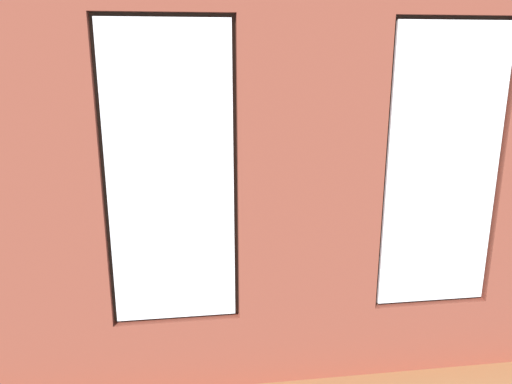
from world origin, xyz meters
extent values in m
cube|color=#99663D|center=(0.00, 0.00, -0.05)|extent=(6.63, 5.44, 0.10)
cube|color=brown|center=(0.00, 2.34, 1.69)|extent=(1.08, 0.16, 3.38)
cube|color=brown|center=(-1.01, 2.34, 0.30)|extent=(0.94, 0.16, 0.59)
cube|color=white|center=(-1.01, 2.38, 1.69)|extent=(0.88, 0.03, 2.14)
cube|color=#38281E|center=(-1.01, 2.32, 1.69)|extent=(0.94, 0.04, 2.20)
cube|color=brown|center=(1.01, 2.34, 0.30)|extent=(0.94, 0.16, 0.59)
cube|color=white|center=(1.01, 2.38, 1.69)|extent=(0.88, 0.03, 2.14)
cube|color=#38281E|center=(1.01, 2.32, 1.69)|extent=(0.94, 0.04, 2.20)
cube|color=#A87547|center=(0.00, 2.24, 0.56)|extent=(3.16, 0.24, 0.06)
cube|color=black|center=(0.00, 2.25, 1.96)|extent=(0.43, 0.03, 0.53)
cube|color=#A33875|center=(0.00, 2.23, 1.96)|extent=(0.37, 0.01, 0.47)
cube|color=black|center=(0.12, 1.64, 0.21)|extent=(1.71, 0.85, 0.42)
cube|color=black|center=(0.12, 1.96, 0.61)|extent=(1.71, 0.24, 0.38)
cube|color=black|center=(-0.62, 1.64, 0.52)|extent=(0.22, 0.85, 0.24)
cube|color=black|center=(0.87, 1.64, 0.52)|extent=(0.22, 0.85, 0.24)
cube|color=black|center=(-0.19, 1.60, 0.48)|extent=(0.58, 0.65, 0.12)
cube|color=black|center=(0.44, 1.60, 0.48)|extent=(0.58, 0.65, 0.12)
cube|color=black|center=(-2.26, 0.51, 0.21)|extent=(0.96, 2.13, 0.42)
cube|color=black|center=(-2.59, 0.49, 0.61)|extent=(0.35, 2.09, 0.38)
cube|color=black|center=(-2.21, -0.42, 0.52)|extent=(0.86, 0.27, 0.24)
cube|color=black|center=(-2.32, 1.44, 0.52)|extent=(0.86, 0.27, 0.24)
cube|color=black|center=(-2.19, -0.04, 0.48)|extent=(0.67, 0.54, 0.12)
cube|color=black|center=(-2.22, 0.51, 0.48)|extent=(0.67, 0.54, 0.12)
cube|color=black|center=(-2.25, 1.06, 0.48)|extent=(0.67, 0.54, 0.12)
cube|color=tan|center=(0.46, -0.16, 0.43)|extent=(1.31, 0.75, 0.04)
cube|color=tan|center=(-0.13, -0.48, 0.21)|extent=(0.07, 0.07, 0.41)
cube|color=tan|center=(1.06, -0.48, 0.21)|extent=(0.07, 0.07, 0.41)
cube|color=tan|center=(-0.13, 0.15, 0.21)|extent=(0.07, 0.07, 0.41)
cube|color=tan|center=(1.06, 0.15, 0.21)|extent=(0.07, 0.07, 0.41)
cylinder|color=#33567F|center=(0.10, -0.29, 0.50)|extent=(0.07, 0.07, 0.08)
cylinder|color=#B7333D|center=(0.85, -0.05, 0.50)|extent=(0.08, 0.08, 0.10)
cylinder|color=#9E5638|center=(0.46, -0.16, 0.50)|extent=(0.11, 0.11, 0.09)
sphere|color=#1E5B28|center=(0.46, -0.16, 0.61)|extent=(0.14, 0.14, 0.14)
cube|color=black|center=(0.62, -0.26, 0.47)|extent=(0.17, 0.14, 0.02)
cube|color=#59595B|center=(0.36, -0.05, 0.47)|extent=(0.16, 0.15, 0.02)
cube|color=black|center=(2.66, 0.36, 0.29)|extent=(0.94, 0.42, 0.58)
cube|color=black|center=(2.66, 0.36, 0.60)|extent=(0.40, 0.20, 0.05)
cube|color=black|center=(2.66, 0.36, 0.66)|extent=(0.06, 0.04, 0.06)
cube|color=black|center=(2.66, 0.36, 0.94)|extent=(0.91, 0.04, 0.50)
cube|color=black|center=(2.66, 0.34, 0.94)|extent=(0.86, 0.01, 0.45)
cylinder|color=olive|center=(0.77, -1.25, 0.14)|extent=(0.48, 0.48, 0.28)
ellipsoid|color=white|center=(0.77, -1.25, 0.47)|extent=(1.07, 1.07, 0.43)
ellipsoid|color=navy|center=(0.85, -1.25, 0.57)|extent=(0.44, 0.44, 0.18)
cylinder|color=#47423D|center=(1.30, 1.79, 0.20)|extent=(0.41, 0.41, 0.39)
cylinder|color=brown|center=(1.30, 1.79, 0.42)|extent=(0.06, 0.06, 0.07)
ellipsoid|color=#286B2D|center=(1.30, 1.79, 0.81)|extent=(0.87, 0.87, 0.70)
cylinder|color=#9E5638|center=(2.36, -1.67, 0.13)|extent=(0.21, 0.21, 0.26)
cylinder|color=brown|center=(2.36, -1.67, 0.56)|extent=(0.04, 0.04, 0.60)
cone|color=#1E5B28|center=(2.54, -1.67, 1.06)|extent=(0.43, 0.11, 0.46)
cone|color=#1E5B28|center=(2.38, -1.51, 1.07)|extent=(0.14, 0.41, 0.48)
cone|color=#1E5B28|center=(2.15, -1.68, 1.01)|extent=(0.49, 0.13, 0.39)
cone|color=#1E5B28|center=(2.36, -1.81, 1.08)|extent=(0.12, 0.38, 0.50)
cylinder|color=gray|center=(-1.18, 1.64, 0.13)|extent=(0.23, 0.23, 0.27)
cylinder|color=brown|center=(-1.18, 1.64, 0.53)|extent=(0.04, 0.04, 0.53)
cone|color=#1E5B28|center=(-0.93, 1.66, 1.04)|extent=(0.59, 0.17, 0.58)
cone|color=#1E5B28|center=(-1.14, 1.86, 1.06)|extent=(0.22, 0.55, 0.62)
cone|color=#1E5B28|center=(-1.36, 1.78, 1.06)|extent=(0.50, 0.44, 0.61)
cone|color=#1E5B28|center=(-1.37, 1.54, 1.06)|extent=(0.53, 0.35, 0.63)
cone|color=#1E5B28|center=(-1.15, 1.44, 1.07)|extent=(0.21, 0.53, 0.64)
cylinder|color=beige|center=(2.11, 1.28, 0.19)|extent=(0.31, 0.31, 0.38)
cylinder|color=brown|center=(2.11, 1.28, 0.42)|extent=(0.05, 0.05, 0.08)
ellipsoid|color=#337F38|center=(2.11, 1.28, 0.68)|extent=(0.48, 0.48, 0.44)
cylinder|color=beige|center=(-0.93, -0.93, 0.08)|extent=(0.15, 0.15, 0.15)
cylinder|color=brown|center=(-0.93, -0.93, 0.24)|extent=(0.02, 0.02, 0.18)
ellipsoid|color=#286B2D|center=(-0.93, -0.93, 0.48)|extent=(0.33, 0.33, 0.31)
camera|label=1|loc=(0.87, 5.81, 2.53)|focal=35.00mm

